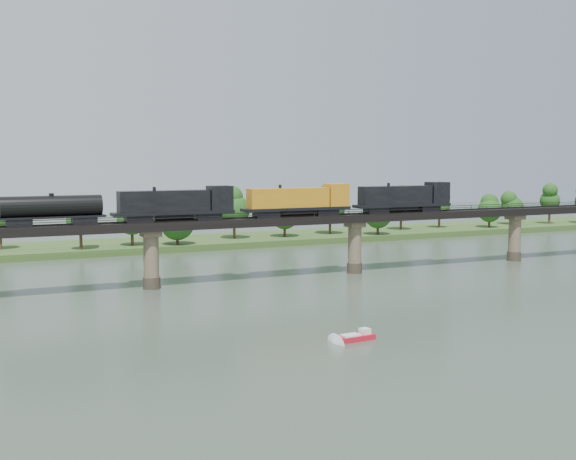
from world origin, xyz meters
name	(u,v)px	position (x,y,z in m)	size (l,w,h in m)	color
ground	(451,301)	(0.00, 0.00, 0.00)	(400.00, 400.00, 0.00)	#344235
far_bank	(249,240)	(0.00, 85.00, 0.80)	(300.00, 24.00, 1.60)	#314E1F
bridge	(355,245)	(0.00, 30.00, 5.46)	(236.00, 30.00, 11.50)	#473A2D
bridge_superstructure	(355,212)	(0.00, 30.00, 11.79)	(220.00, 4.90, 0.75)	black
far_treeline	(225,211)	(-8.21, 80.52, 8.83)	(289.06, 17.54, 13.60)	#382619
freight_train	(259,202)	(-20.12, 30.00, 14.32)	(85.76, 3.34, 5.90)	black
motorboat	(356,337)	(-26.00, -15.21, 0.46)	(4.97, 2.15, 1.36)	red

